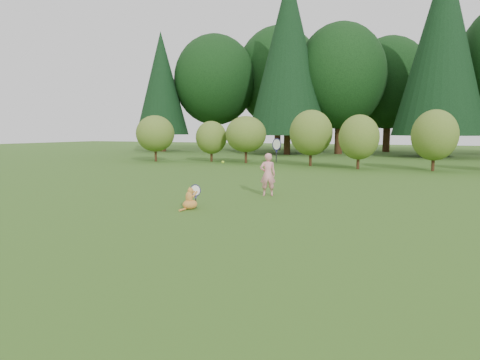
% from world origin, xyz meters
% --- Properties ---
extents(ground, '(100.00, 100.00, 0.00)m').
position_xyz_m(ground, '(0.00, 0.00, 0.00)').
color(ground, '#325818').
rests_on(ground, ground).
extents(shrub_row, '(28.00, 3.00, 2.80)m').
position_xyz_m(shrub_row, '(0.00, 13.00, 1.40)').
color(shrub_row, '#506D22').
rests_on(shrub_row, ground).
extents(woodland_backdrop, '(48.00, 10.00, 15.00)m').
position_xyz_m(woodland_backdrop, '(0.00, 23.00, 7.50)').
color(woodland_backdrop, black).
rests_on(woodland_backdrop, ground).
extents(child, '(0.69, 0.43, 1.78)m').
position_xyz_m(child, '(0.07, 3.07, 0.62)').
color(child, pink).
rests_on(child, ground).
extents(cat, '(0.51, 0.80, 0.68)m').
position_xyz_m(cat, '(-0.95, 0.55, 0.26)').
color(cat, orange).
rests_on(cat, ground).
extents(tennis_ball, '(0.07, 0.07, 0.07)m').
position_xyz_m(tennis_ball, '(-0.77, 1.94, 0.99)').
color(tennis_ball, '#ACE81B').
rests_on(tennis_ball, ground).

